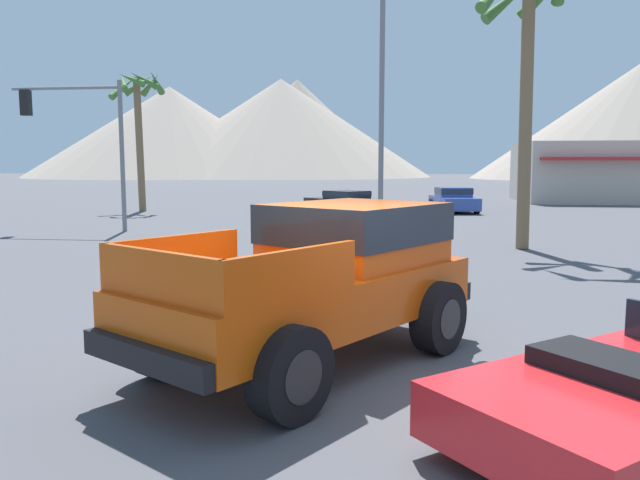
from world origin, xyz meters
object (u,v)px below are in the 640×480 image
traffic_light_main (78,126)px  street_lamp_post (382,55)px  palm_tree_leaning (526,33)px  parked_car_dark (346,201)px  palm_tree_tall (139,106)px  orange_pickup_truck (327,273)px  parked_car_blue (453,200)px

traffic_light_main → street_lamp_post: size_ratio=0.60×
palm_tree_leaning → parked_car_dark: bearing=115.7°
palm_tree_tall → palm_tree_leaning: palm_tree_leaning is taller
orange_pickup_truck → parked_car_blue: 25.26m
palm_tree_tall → street_lamp_post: bearing=-47.7°
street_lamp_post → palm_tree_tall: size_ratio=1.24×
street_lamp_post → palm_tree_tall: bearing=132.3°
traffic_light_main → palm_tree_tall: (-1.79, 9.56, 1.59)m
parked_car_blue → street_lamp_post: size_ratio=0.48×
traffic_light_main → street_lamp_post: 11.93m
parked_car_blue → traffic_light_main: size_ratio=0.80×
street_lamp_post → palm_tree_leaning: bearing=20.5°
parked_car_dark → palm_tree_leaning: bearing=-112.5°
traffic_light_main → palm_tree_tall: 9.86m
traffic_light_main → palm_tree_tall: palm_tree_tall is taller
palm_tree_leaning → street_lamp_post: bearing=-159.5°
parked_car_blue → street_lamp_post: 16.53m
parked_car_blue → street_lamp_post: street_lamp_post is taller
street_lamp_post → orange_pickup_truck: bearing=-92.3°
parked_car_blue → palm_tree_tall: size_ratio=0.60×
parked_car_blue → palm_tree_tall: palm_tree_tall is taller
parked_car_blue → palm_tree_leaning: size_ratio=0.54×
traffic_light_main → palm_tree_leaning: size_ratio=0.67×
parked_car_blue → parked_car_dark: size_ratio=0.97×
orange_pickup_truck → traffic_light_main: 17.69m
orange_pickup_truck → palm_tree_leaning: 12.75m
parked_car_dark → traffic_light_main: traffic_light_main is taller
orange_pickup_truck → parked_car_blue: size_ratio=1.16×
parked_car_blue → palm_tree_leaning: bearing=84.5°
parked_car_blue → parked_car_dark: bearing=6.9°
orange_pickup_truck → street_lamp_post: street_lamp_post is taller
parked_car_blue → traffic_light_main: traffic_light_main is taller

